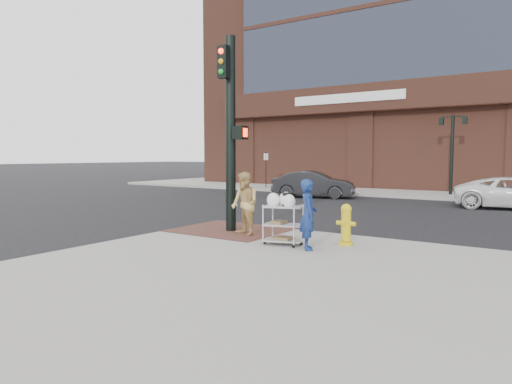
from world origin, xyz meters
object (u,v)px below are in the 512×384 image
Objects in this scene: lamp_post at (452,146)px; traffic_signal_pole at (231,128)px; fire_hydrant at (346,224)px; utility_cart at (283,221)px; pedestrian_tan at (245,204)px; sedan_dark at (313,184)px; woman_blue at (308,215)px.

lamp_post is 15.43m from traffic_signal_pole.
traffic_signal_pole is 5.45× the size of fire_hydrant.
lamp_post reaches higher than utility_cart.
utility_cart is (1.40, -0.52, -0.26)m from pedestrian_tan.
utility_cart is (5.33, -12.10, 0.00)m from sedan_dark.
pedestrian_tan reaches higher than sedan_dark.
woman_blue is at bearing -12.17° from utility_cart.
pedestrian_tan is at bearing -178.06° from sedan_dark.
lamp_post is at bearing 107.56° from pedestrian_tan.
traffic_signal_pole is 3.09m from utility_cart.
pedestrian_tan is 2.60m from fire_hydrant.
woman_blue is 0.36× the size of sedan_dark.
lamp_post is 16.18m from utility_cart.
traffic_signal_pole is 1.22× the size of sedan_dark.
woman_blue is at bearing -170.62° from sedan_dark.
sedan_dark is at bearing 132.99° from pedestrian_tan.
lamp_post is at bearing 92.82° from fire_hydrant.
traffic_signal_pole is 3.51m from woman_blue.
sedan_dark is at bearing 119.80° from fire_hydrant.
pedestrian_tan is (-1.81, -15.54, -1.68)m from lamp_post.
utility_cart is 1.27× the size of fire_hydrant.
lamp_post is 0.80× the size of traffic_signal_pole.
woman_blue is (2.76, -0.98, -1.94)m from traffic_signal_pole.
lamp_post is 0.98× the size of sedan_dark.
lamp_post reaches higher than pedestrian_tan.
sedan_dark is (-3.94, 11.58, -0.26)m from pedestrian_tan.
lamp_post is at bearing 80.76° from traffic_signal_pole.
lamp_post is 3.43× the size of utility_cart.
sedan_dark is 13.22m from utility_cart.
pedestrian_tan is 1.35× the size of utility_cart.
lamp_post is at bearing -72.28° from sedan_dark.
fire_hydrant is (2.57, 0.22, -0.32)m from pedestrian_tan.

